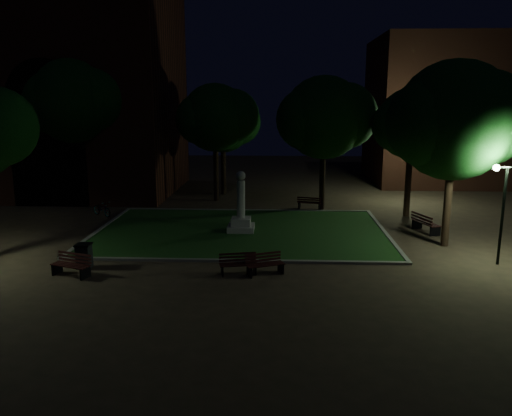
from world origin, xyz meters
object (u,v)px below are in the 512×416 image
Objects in this scene: bench_right_side at (425,224)px; trash_bin at (84,256)px; monument at (241,215)px; bench_near_left at (238,264)px; bench_near_right at (265,265)px; bicycle at (102,209)px; bench_west_near at (72,265)px; bench_far_side at (309,203)px.

trash_bin reaches higher than bench_right_side.
trash_bin is at bearing -134.85° from monument.
monument is 6.60m from bench_near_left.
bench_near_left is at bearing -3.78° from trash_bin.
bicycle is (-10.18, 9.98, 0.05)m from bench_near_right.
bicycle reaches higher than bench_west_near.
trash_bin reaches higher than bench_near_right.
bench_right_side is (8.31, 6.94, 0.07)m from bench_near_right.
monument is 2.01× the size of bench_near_left.
monument is at bearing 79.41° from bench_near_right.
bench_far_side is (-5.80, 5.53, -0.08)m from bench_right_side.
trash_bin reaches higher than bench_far_side.
trash_bin is (-6.49, 0.43, 0.14)m from bench_near_left.
bench_far_side is (3.97, 5.91, -0.57)m from monument.
bench_near_right is (1.45, -6.56, -0.56)m from monument.
monument is 8.66m from trash_bin.
trash_bin is (-7.55, 0.42, 0.13)m from bench_near_right.
bicycle is at bearing 112.48° from bench_near_right.
monument is 7.14m from bench_far_side.
bench_right_side reaches higher than bench_near_right.
bicycle reaches higher than bench_near_left.
bench_far_side is at bearing 55.50° from bench_near_right.
bench_near_right is 12.72m from bench_far_side.
trash_bin is at bearing 153.71° from bench_near_right.
bicycle is at bearing 61.50° from bench_right_side.
bench_west_near is 10.80m from bicycle.
bicycle is at bearing 122.93° from bench_west_near.
bench_right_side reaches higher than bench_far_side.
monument reaches higher than bench_far_side.
bench_near_left is at bearing 107.37° from bench_right_side.
bench_near_left is at bearing 24.11° from bench_west_near.
trash_bin is at bearing 101.16° from bench_west_near.
bench_right_side is 17.15m from trash_bin.
monument is 9.78m from bench_right_side.
bench_west_near reaches higher than bench_near_left.
bench_near_left is 0.98× the size of bench_near_right.
bench_near_left is 1.53× the size of trash_bin.
trash_bin is (-15.87, -6.51, 0.06)m from bench_right_side.
bench_right_side is (16.01, 7.46, 0.05)m from bench_west_near.
bench_near_left is 6.65m from bench_west_near.
bench_far_side is (3.58, 12.47, -0.00)m from bench_near_left.
bicycle is (-9.11, 9.99, 0.06)m from bench_near_left.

